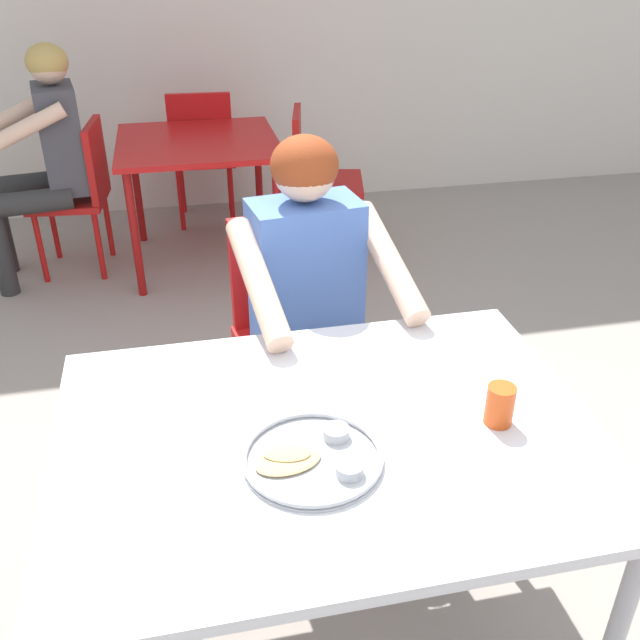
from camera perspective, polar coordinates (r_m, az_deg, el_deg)
ground_plane at (r=2.19m, az=0.80°, el=-24.44°), size 12.00×12.00×0.05m
table_foreground at (r=1.67m, az=0.70°, el=-10.72°), size 1.25×0.92×0.73m
thali_tray at (r=1.55m, az=-0.53°, el=-11.07°), size 0.31×0.31×0.03m
drinking_cup at (r=1.68m, az=14.43°, el=-6.62°), size 0.07×0.07×0.10m
chair_foreground at (r=2.49m, az=-1.96°, el=-0.15°), size 0.47×0.48×0.88m
diner_foreground at (r=2.19m, az=-0.37°, el=1.89°), size 0.54×0.59×1.21m
table_background_red at (r=4.01m, az=-9.86°, el=13.11°), size 0.86×0.87×0.71m
chair_red_left at (r=4.11m, az=-18.84°, el=10.16°), size 0.43×0.44×0.83m
chair_red_right at (r=4.09m, az=-0.38°, el=11.89°), size 0.47×0.50×0.84m
chair_red_far at (r=4.59m, az=-9.54°, el=13.49°), size 0.43×0.43×0.86m
patron_background at (r=4.02m, az=-21.54°, el=13.08°), size 0.59×0.55×1.23m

